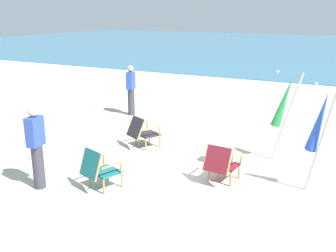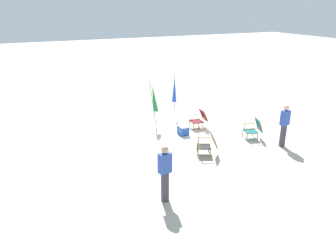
% 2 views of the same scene
% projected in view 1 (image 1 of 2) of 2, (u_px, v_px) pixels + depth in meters
% --- Properties ---
extents(ground_plane, '(80.00, 80.00, 0.00)m').
position_uv_depth(ground_plane, '(207.00, 175.00, 8.20)').
color(ground_plane, beige).
extents(surf_band, '(80.00, 1.10, 0.06)m').
position_uv_depth(surf_band, '(301.00, 86.00, 17.86)').
color(surf_band, white).
rests_on(surf_band, ground).
extents(beach_chair_front_right, '(0.75, 0.82, 0.82)m').
position_uv_depth(beach_chair_front_right, '(99.00, 168.00, 7.45)').
color(beach_chair_front_right, '#196066').
rests_on(beach_chair_front_right, ground).
extents(beach_chair_mid_center, '(0.64, 0.77, 0.80)m').
position_uv_depth(beach_chair_mid_center, '(221.00, 163.00, 7.74)').
color(beach_chair_mid_center, maroon).
rests_on(beach_chair_mid_center, ground).
extents(beach_chair_back_right, '(0.83, 0.90, 0.80)m').
position_uv_depth(beach_chair_back_right, '(142.00, 131.00, 9.77)').
color(beach_chair_back_right, '#28282D').
rests_on(beach_chair_back_right, ground).
extents(umbrella_furled_green, '(0.64, 0.28, 2.07)m').
position_uv_depth(umbrella_furled_green, '(284.00, 103.00, 8.67)').
color(umbrella_furled_green, '#B7B2A8').
rests_on(umbrella_furled_green, ground).
extents(umbrella_furled_blue, '(0.55, 0.42, 2.08)m').
position_uv_depth(umbrella_furled_blue, '(319.00, 123.00, 7.06)').
color(umbrella_furled_blue, '#B7B2A8').
rests_on(umbrella_furled_blue, ground).
extents(person_near_chairs, '(0.26, 0.37, 1.63)m').
position_uv_depth(person_near_chairs, '(131.00, 90.00, 12.76)').
color(person_near_chairs, '#383842').
rests_on(person_near_chairs, ground).
extents(person_by_waterline, '(0.25, 0.37, 1.63)m').
position_uv_depth(person_by_waterline, '(36.00, 147.00, 7.40)').
color(person_by_waterline, '#383842').
rests_on(person_by_waterline, ground).
extents(cooler_box, '(0.49, 0.35, 0.40)m').
position_uv_depth(cooler_box, '(221.00, 155.00, 8.81)').
color(cooler_box, blue).
rests_on(cooler_box, ground).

